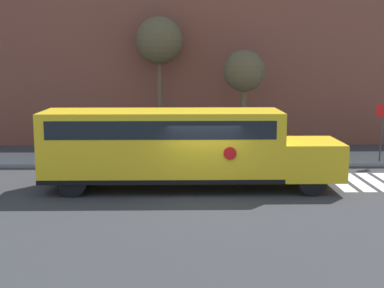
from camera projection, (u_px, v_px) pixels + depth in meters
The scene contains 7 objects.
ground_plane at pixel (204, 196), 18.69m from camera, with size 60.00×60.00×0.00m, color #333335.
sidewalk_strip at pixel (198, 159), 25.09m from camera, with size 44.00×3.00×0.15m.
building_backdrop at pixel (195, 39), 30.59m from camera, with size 32.00×4.00×11.70m.
school_bus at pixel (177, 144), 19.45m from camera, with size 10.77×2.57×2.89m.
stop_sign at pixel (382, 125), 23.88m from camera, with size 0.62×0.10×2.78m.
tree_near_sidewalk at pixel (244, 73), 26.65m from camera, with size 2.08×2.08×5.17m.
tree_far_sidewalk at pixel (159, 42), 27.49m from camera, with size 2.45×2.45×6.89m.
Camera 1 is at (-0.75, -18.15, 4.76)m, focal length 50.00 mm.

